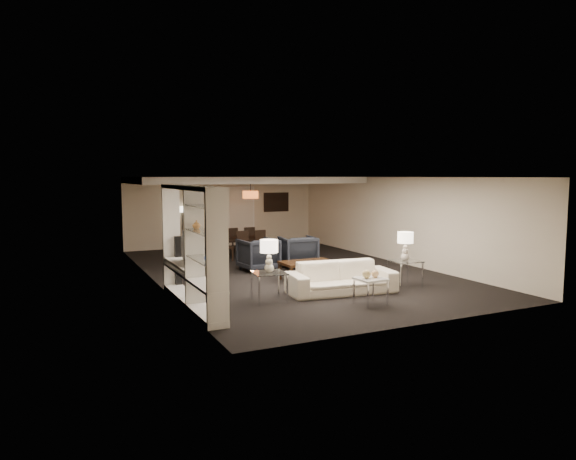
# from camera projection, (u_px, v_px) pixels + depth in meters

# --- Properties ---
(floor) EXTENTS (11.00, 11.00, 0.00)m
(floor) POSITION_uv_depth(u_px,v_px,m) (288.00, 271.00, 13.75)
(floor) COLOR black
(floor) RESTS_ON ground
(ceiling) EXTENTS (7.00, 11.00, 0.02)m
(ceiling) POSITION_uv_depth(u_px,v_px,m) (288.00, 177.00, 13.48)
(ceiling) COLOR silver
(ceiling) RESTS_ON ground
(wall_back) EXTENTS (7.00, 0.02, 2.50)m
(wall_back) POSITION_uv_depth(u_px,v_px,m) (223.00, 212.00, 18.55)
(wall_back) COLOR beige
(wall_back) RESTS_ON ground
(wall_front) EXTENTS (7.00, 0.02, 2.50)m
(wall_front) POSITION_uv_depth(u_px,v_px,m) (427.00, 252.00, 8.68)
(wall_front) COLOR beige
(wall_front) RESTS_ON ground
(wall_left) EXTENTS (0.02, 11.00, 2.50)m
(wall_left) POSITION_uv_depth(u_px,v_px,m) (154.00, 230.00, 12.12)
(wall_left) COLOR beige
(wall_left) RESTS_ON ground
(wall_right) EXTENTS (0.02, 11.00, 2.50)m
(wall_right) POSITION_uv_depth(u_px,v_px,m) (395.00, 220.00, 15.11)
(wall_right) COLOR beige
(wall_right) RESTS_ON ground
(ceiling_soffit) EXTENTS (7.00, 4.00, 0.20)m
(ceiling_soffit) POSITION_uv_depth(u_px,v_px,m) (242.00, 180.00, 16.64)
(ceiling_soffit) COLOR silver
(ceiling_soffit) RESTS_ON ceiling
(curtains) EXTENTS (1.50, 0.12, 2.40)m
(curtains) POSITION_uv_depth(u_px,v_px,m) (199.00, 214.00, 18.10)
(curtains) COLOR beige
(curtains) RESTS_ON wall_back
(door) EXTENTS (0.90, 0.05, 2.10)m
(door) POSITION_uv_depth(u_px,v_px,m) (241.00, 216.00, 18.85)
(door) COLOR silver
(door) RESTS_ON wall_back
(painting) EXTENTS (0.95, 0.04, 0.65)m
(painting) POSITION_uv_depth(u_px,v_px,m) (276.00, 202.00, 19.38)
(painting) COLOR #142D38
(painting) RESTS_ON wall_back
(media_unit) EXTENTS (0.38, 3.40, 2.35)m
(media_unit) POSITION_uv_depth(u_px,v_px,m) (191.00, 247.00, 9.87)
(media_unit) COLOR white
(media_unit) RESTS_ON wall_left
(pendant_light) EXTENTS (0.52, 0.52, 0.24)m
(pendant_light) POSITION_uv_depth(u_px,v_px,m) (250.00, 195.00, 16.82)
(pendant_light) COLOR #D8591E
(pendant_light) RESTS_ON ceiling_soffit
(sofa) EXTENTS (2.42, 1.19, 0.68)m
(sofa) POSITION_uv_depth(u_px,v_px,m) (341.00, 278.00, 11.09)
(sofa) COLOR beige
(sofa) RESTS_ON floor
(coffee_table) EXTENTS (1.28, 0.75, 0.46)m
(coffee_table) POSITION_uv_depth(u_px,v_px,m) (307.00, 270.00, 12.53)
(coffee_table) COLOR black
(coffee_table) RESTS_ON floor
(armchair_left) EXTENTS (1.00, 1.03, 0.86)m
(armchair_left) POSITION_uv_depth(u_px,v_px,m) (258.00, 254.00, 13.78)
(armchair_left) COLOR black
(armchair_left) RESTS_ON floor
(armchair_right) EXTENTS (1.03, 1.06, 0.86)m
(armchair_right) POSITION_uv_depth(u_px,v_px,m) (298.00, 252.00, 14.30)
(armchair_right) COLOR black
(armchair_right) RESTS_ON floor
(side_table_left) EXTENTS (0.71, 0.71, 0.60)m
(side_table_left) POSITION_uv_depth(u_px,v_px,m) (269.00, 287.00, 10.36)
(side_table_left) COLOR silver
(side_table_left) RESTS_ON floor
(side_table_right) EXTENTS (0.67, 0.67, 0.60)m
(side_table_right) POSITION_uv_depth(u_px,v_px,m) (405.00, 273.00, 11.82)
(side_table_right) COLOR silver
(side_table_right) RESTS_ON floor
(table_lamp_left) EXTENTS (0.36, 0.36, 0.66)m
(table_lamp_left) POSITION_uv_depth(u_px,v_px,m) (269.00, 256.00, 10.30)
(table_lamp_left) COLOR #EFE5C9
(table_lamp_left) RESTS_ON side_table_left
(table_lamp_right) EXTENTS (0.41, 0.41, 0.66)m
(table_lamp_right) POSITION_uv_depth(u_px,v_px,m) (405.00, 246.00, 11.75)
(table_lamp_right) COLOR beige
(table_lamp_right) RESTS_ON side_table_right
(marble_table) EXTENTS (0.55, 0.55, 0.53)m
(marble_table) POSITION_uv_depth(u_px,v_px,m) (370.00, 291.00, 10.11)
(marble_table) COLOR white
(marble_table) RESTS_ON floor
(gold_gourd_a) EXTENTS (0.17, 0.17, 0.17)m
(gold_gourd_a) POSITION_uv_depth(u_px,v_px,m) (366.00, 274.00, 10.03)
(gold_gourd_a) COLOR #DABC73
(gold_gourd_a) RESTS_ON marble_table
(gold_gourd_b) EXTENTS (0.15, 0.15, 0.15)m
(gold_gourd_b) POSITION_uv_depth(u_px,v_px,m) (375.00, 274.00, 10.11)
(gold_gourd_b) COLOR #E1B277
(gold_gourd_b) RESTS_ON marble_table
(television) EXTENTS (1.09, 0.14, 0.63)m
(television) POSITION_uv_depth(u_px,v_px,m) (185.00, 248.00, 10.44)
(television) COLOR black
(television) RESTS_ON media_unit
(vase_blue) EXTENTS (0.17, 0.17, 0.18)m
(vase_blue) POSITION_uv_depth(u_px,v_px,m) (209.00, 257.00, 8.80)
(vase_blue) COLOR #2546A3
(vase_blue) RESTS_ON media_unit
(vase_amber) EXTENTS (0.15, 0.15, 0.16)m
(vase_amber) POSITION_uv_depth(u_px,v_px,m) (196.00, 225.00, 9.44)
(vase_amber) COLOR #D48E46
(vase_amber) RESTS_ON media_unit
(floor_speaker) EXTENTS (0.13, 0.13, 1.20)m
(floor_speaker) POSITION_uv_depth(u_px,v_px,m) (178.00, 263.00, 11.40)
(floor_speaker) COLOR black
(floor_speaker) RESTS_ON floor
(dining_table) EXTENTS (1.73, 1.11, 0.57)m
(dining_table) POSITION_uv_depth(u_px,v_px,m) (237.00, 247.00, 16.23)
(dining_table) COLOR black
(dining_table) RESTS_ON floor
(chair_nl) EXTENTS (0.44, 0.44, 0.85)m
(chair_nl) POSITION_uv_depth(u_px,v_px,m) (226.00, 246.00, 15.38)
(chair_nl) COLOR black
(chair_nl) RESTS_ON floor
(chair_nm) EXTENTS (0.43, 0.43, 0.85)m
(chair_nm) POSITION_uv_depth(u_px,v_px,m) (244.00, 245.00, 15.64)
(chair_nm) COLOR black
(chair_nm) RESTS_ON floor
(chair_nr) EXTENTS (0.42, 0.42, 0.85)m
(chair_nr) POSITION_uv_depth(u_px,v_px,m) (263.00, 244.00, 15.89)
(chair_nr) COLOR black
(chair_nr) RESTS_ON floor
(chair_fl) EXTENTS (0.43, 0.43, 0.85)m
(chair_fl) POSITION_uv_depth(u_px,v_px,m) (213.00, 241.00, 16.55)
(chair_fl) COLOR black
(chair_fl) RESTS_ON floor
(chair_fm) EXTENTS (0.43, 0.43, 0.85)m
(chair_fm) POSITION_uv_depth(u_px,v_px,m) (230.00, 240.00, 16.80)
(chair_fm) COLOR black
(chair_fm) RESTS_ON floor
(chair_fr) EXTENTS (0.41, 0.41, 0.85)m
(chair_fr) POSITION_uv_depth(u_px,v_px,m) (248.00, 240.00, 17.06)
(chair_fr) COLOR black
(chair_fr) RESTS_ON floor
(floor_lamp) EXTENTS (0.26, 0.26, 1.49)m
(floor_lamp) POSITION_uv_depth(u_px,v_px,m) (182.00, 228.00, 17.67)
(floor_lamp) COLOR black
(floor_lamp) RESTS_ON floor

